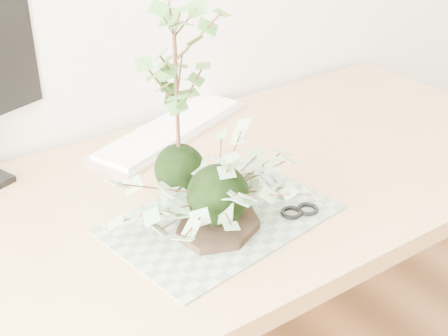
{
  "coord_description": "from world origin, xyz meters",
  "views": [
    {
      "loc": [
        -0.57,
        0.33,
        1.39
      ],
      "look_at": [
        0.0,
        1.14,
        0.84
      ],
      "focal_mm": 50.0,
      "sensor_mm": 36.0,
      "label": 1
    }
  ],
  "objects_px": {
    "keyboard": "(171,129)",
    "ivy_kokedama": "(218,169)",
    "maple_kokedama": "(175,50)",
    "desk": "(216,223)"
  },
  "relations": [
    {
      "from": "ivy_kokedama",
      "to": "maple_kokedama",
      "type": "distance_m",
      "value": 0.23
    },
    {
      "from": "desk",
      "to": "ivy_kokedama",
      "type": "bearing_deg",
      "value": -122.94
    },
    {
      "from": "keyboard",
      "to": "ivy_kokedama",
      "type": "bearing_deg",
      "value": -130.26
    },
    {
      "from": "ivy_kokedama",
      "to": "keyboard",
      "type": "distance_m",
      "value": 0.44
    },
    {
      "from": "desk",
      "to": "keyboard",
      "type": "height_order",
      "value": "keyboard"
    },
    {
      "from": "maple_kokedama",
      "to": "keyboard",
      "type": "bearing_deg",
      "value": 63.22
    },
    {
      "from": "desk",
      "to": "maple_kokedama",
      "type": "xyz_separation_m",
      "value": [
        -0.07,
        0.03,
        0.38
      ]
    },
    {
      "from": "ivy_kokedama",
      "to": "maple_kokedama",
      "type": "relative_size",
      "value": 0.9
    },
    {
      "from": "maple_kokedama",
      "to": "keyboard",
      "type": "height_order",
      "value": "maple_kokedama"
    },
    {
      "from": "desk",
      "to": "maple_kokedama",
      "type": "relative_size",
      "value": 3.83
    }
  ]
}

